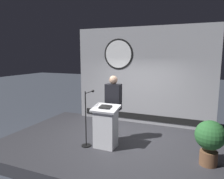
{
  "coord_description": "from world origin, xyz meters",
  "views": [
    {
      "loc": [
        1.83,
        -5.01,
        2.58
      ],
      "look_at": [
        -0.3,
        0.01,
        1.7
      ],
      "focal_mm": 34.44,
      "sensor_mm": 36.0,
      "label": 1
    }
  ],
  "objects_px": {
    "podium": "(106,127)",
    "speaker_person": "(113,108)",
    "potted_plant": "(210,139)",
    "microphone_stand": "(87,127)"
  },
  "relations": [
    {
      "from": "podium",
      "to": "speaker_person",
      "type": "bearing_deg",
      "value": 89.35
    },
    {
      "from": "speaker_person",
      "to": "microphone_stand",
      "type": "distance_m",
      "value": 0.85
    },
    {
      "from": "podium",
      "to": "microphone_stand",
      "type": "distance_m",
      "value": 0.48
    },
    {
      "from": "podium",
      "to": "potted_plant",
      "type": "height_order",
      "value": "podium"
    },
    {
      "from": "microphone_stand",
      "to": "potted_plant",
      "type": "height_order",
      "value": "microphone_stand"
    },
    {
      "from": "microphone_stand",
      "to": "potted_plant",
      "type": "distance_m",
      "value": 2.83
    },
    {
      "from": "podium",
      "to": "speaker_person",
      "type": "distance_m",
      "value": 0.61
    },
    {
      "from": "microphone_stand",
      "to": "speaker_person",
      "type": "bearing_deg",
      "value": 50.08
    },
    {
      "from": "podium",
      "to": "microphone_stand",
      "type": "height_order",
      "value": "microphone_stand"
    },
    {
      "from": "podium",
      "to": "potted_plant",
      "type": "xyz_separation_m",
      "value": [
        2.35,
        0.03,
        0.05
      ]
    }
  ]
}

